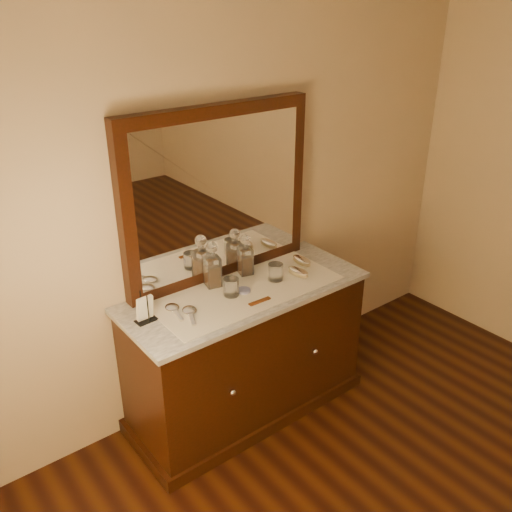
# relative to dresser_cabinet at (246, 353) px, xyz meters

# --- Properties ---
(dresser_cabinet) EXTENTS (1.40, 0.55, 0.82)m
(dresser_cabinet) POSITION_rel_dresser_cabinet_xyz_m (0.00, 0.00, 0.00)
(dresser_cabinet) COLOR black
(dresser_cabinet) RESTS_ON floor
(dresser_plinth) EXTENTS (1.46, 0.59, 0.08)m
(dresser_plinth) POSITION_rel_dresser_cabinet_xyz_m (0.00, 0.00, -0.37)
(dresser_plinth) COLOR black
(dresser_plinth) RESTS_ON floor
(knob_left) EXTENTS (0.04, 0.04, 0.04)m
(knob_left) POSITION_rel_dresser_cabinet_xyz_m (-0.30, -0.28, 0.04)
(knob_left) COLOR silver
(knob_left) RESTS_ON dresser_cabinet
(knob_right) EXTENTS (0.04, 0.04, 0.04)m
(knob_right) POSITION_rel_dresser_cabinet_xyz_m (0.30, -0.28, 0.04)
(knob_right) COLOR silver
(knob_right) RESTS_ON dresser_cabinet
(marble_top) EXTENTS (1.44, 0.59, 0.03)m
(marble_top) POSITION_rel_dresser_cabinet_xyz_m (0.00, 0.00, 0.42)
(marble_top) COLOR silver
(marble_top) RESTS_ON dresser_cabinet
(mirror_frame) EXTENTS (1.20, 0.08, 1.00)m
(mirror_frame) POSITION_rel_dresser_cabinet_xyz_m (0.00, 0.25, 0.94)
(mirror_frame) COLOR black
(mirror_frame) RESTS_ON marble_top
(mirror_glass) EXTENTS (1.06, 0.01, 0.86)m
(mirror_glass) POSITION_rel_dresser_cabinet_xyz_m (0.00, 0.21, 0.94)
(mirror_glass) COLOR white
(mirror_glass) RESTS_ON marble_top
(lace_runner) EXTENTS (1.10, 0.45, 0.00)m
(lace_runner) POSITION_rel_dresser_cabinet_xyz_m (0.00, -0.02, 0.44)
(lace_runner) COLOR white
(lace_runner) RESTS_ON marble_top
(pin_dish) EXTENTS (0.10, 0.10, 0.01)m
(pin_dish) POSITION_rel_dresser_cabinet_xyz_m (-0.02, -0.02, 0.45)
(pin_dish) COLOR silver
(pin_dish) RESTS_ON lace_runner
(comb) EXTENTS (0.14, 0.03, 0.01)m
(comb) POSITION_rel_dresser_cabinet_xyz_m (-0.02, -0.16, 0.45)
(comb) COLOR brown
(comb) RESTS_ON lace_runner
(napkin_rack) EXTENTS (0.11, 0.07, 0.16)m
(napkin_rack) POSITION_rel_dresser_cabinet_xyz_m (-0.60, 0.05, 0.51)
(napkin_rack) COLOR black
(napkin_rack) RESTS_ON marble_top
(decanter_left) EXTENTS (0.10, 0.10, 0.28)m
(decanter_left) POSITION_rel_dresser_cabinet_xyz_m (-0.12, 0.15, 0.55)
(decanter_left) COLOR brown
(decanter_left) RESTS_ON lace_runner
(decanter_right) EXTENTS (0.09, 0.09, 0.25)m
(decanter_right) POSITION_rel_dresser_cabinet_xyz_m (0.12, 0.15, 0.54)
(decanter_right) COLOR brown
(decanter_right) RESTS_ON lace_runner
(brush_near) EXTENTS (0.08, 0.15, 0.04)m
(brush_near) POSITION_rel_dresser_cabinet_xyz_m (0.35, -0.06, 0.46)
(brush_near) COLOR tan
(brush_near) RESTS_ON lace_runner
(brush_far) EXTENTS (0.07, 0.15, 0.04)m
(brush_far) POSITION_rel_dresser_cabinet_xyz_m (0.47, 0.04, 0.46)
(brush_far) COLOR tan
(brush_far) RESTS_ON lace_runner
(hand_mirror_outer) EXTENTS (0.09, 0.20, 0.02)m
(hand_mirror_outer) POSITION_rel_dresser_cabinet_xyz_m (-0.44, 0.05, 0.45)
(hand_mirror_outer) COLOR silver
(hand_mirror_outer) RESTS_ON lace_runner
(hand_mirror_inner) EXTENTS (0.12, 0.20, 0.02)m
(hand_mirror_inner) POSITION_rel_dresser_cabinet_xyz_m (-0.39, -0.03, 0.45)
(hand_mirror_inner) COLOR silver
(hand_mirror_inner) RESTS_ON lace_runner
(tumblers) EXTENTS (0.40, 0.10, 0.10)m
(tumblers) POSITION_rel_dresser_cabinet_xyz_m (0.05, -0.01, 0.49)
(tumblers) COLOR white
(tumblers) RESTS_ON lace_runner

